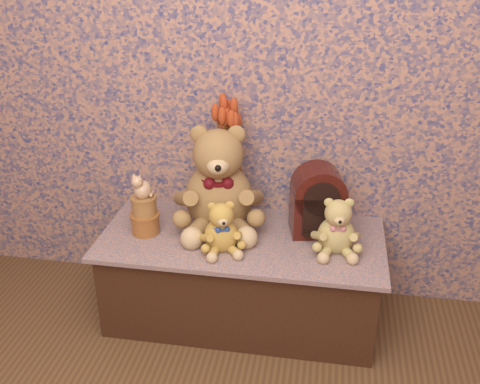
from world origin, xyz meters
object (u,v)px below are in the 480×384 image
object	(u,v)px
cathedral_radio	(318,200)
ceramic_vase	(229,195)
teddy_large	(219,172)
teddy_medium	(221,223)
biscuit_tin_lower	(145,223)
cat_figurine	(142,184)
teddy_small	(337,222)

from	to	relation	value
cathedral_radio	ceramic_vase	distance (m)	0.42
teddy_large	teddy_medium	xyz separation A→B (m)	(0.05, -0.22, -0.13)
teddy_large	cathedral_radio	size ratio (longest dim) A/B	1.61
teddy_large	teddy_medium	bearing A→B (deg)	-87.50
teddy_large	biscuit_tin_lower	bearing A→B (deg)	-166.45
ceramic_vase	cat_figurine	distance (m)	0.43
teddy_medium	biscuit_tin_lower	bearing A→B (deg)	147.62
teddy_large	ceramic_vase	distance (m)	0.18
teddy_small	cat_figurine	bearing A→B (deg)	173.11
teddy_large	teddy_medium	world-z (taller)	teddy_large
teddy_medium	teddy_small	size ratio (longest dim) A/B	0.92
biscuit_tin_lower	cat_figurine	distance (m)	0.19
ceramic_vase	biscuit_tin_lower	xyz separation A→B (m)	(-0.33, -0.23, -0.05)
teddy_medium	teddy_small	world-z (taller)	teddy_small
teddy_medium	cat_figurine	bearing A→B (deg)	147.62
teddy_medium	biscuit_tin_lower	distance (m)	0.37
teddy_small	cathedral_radio	size ratio (longest dim) A/B	0.83
ceramic_vase	biscuit_tin_lower	size ratio (longest dim) A/B	1.61
teddy_medium	teddy_small	distance (m)	0.48
teddy_large	cat_figurine	world-z (taller)	teddy_large
teddy_large	ceramic_vase	size ratio (longest dim) A/B	2.54
cathedral_radio	ceramic_vase	bearing A→B (deg)	154.83
teddy_large	cathedral_radio	xyz separation A→B (m)	(0.44, -0.01, -0.10)
teddy_small	cat_figurine	size ratio (longest dim) A/B	2.15
teddy_small	cathedral_radio	distance (m)	0.17
biscuit_tin_lower	cat_figurine	bearing A→B (deg)	0.00
teddy_small	cat_figurine	xyz separation A→B (m)	(-0.83, 0.00, 0.10)
teddy_large	teddy_small	bearing A→B (deg)	-26.58
cathedral_radio	cat_figurine	size ratio (longest dim) A/B	2.60
teddy_large	cat_figurine	bearing A→B (deg)	-166.45
cathedral_radio	cat_figurine	bearing A→B (deg)	178.09
teddy_small	biscuit_tin_lower	distance (m)	0.83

